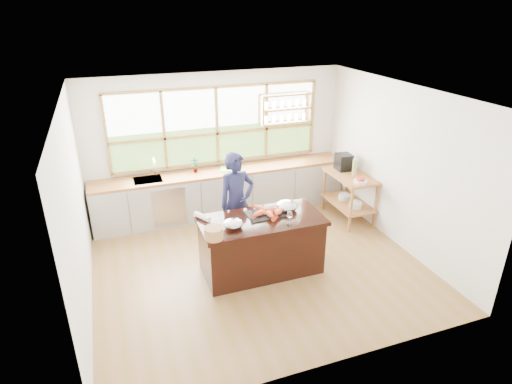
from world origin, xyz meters
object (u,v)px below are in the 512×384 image
espresso_machine (344,162)px  wicker_basket (214,233)px  island (261,245)px  cook (237,203)px

espresso_machine → wicker_basket: 3.45m
island → cook: cook is taller
cook → wicker_basket: cook is taller
espresso_machine → cook: bearing=-162.4°
cook → espresso_machine: 2.42m
island → wicker_basket: (-0.81, -0.32, 0.53)m
island → espresso_machine: espresso_machine is taller
island → espresso_machine: 2.66m
espresso_machine → wicker_basket: bearing=-147.6°
island → wicker_basket: 1.02m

